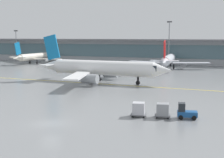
% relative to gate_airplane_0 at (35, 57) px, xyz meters
% --- Properties ---
extents(ground_plane, '(400.00, 400.00, 0.00)m').
position_rel_gate_airplane_0_xyz_m(ground_plane, '(51.83, -77.01, -2.61)').
color(ground_plane, gray).
extents(taxiway_centreline_stripe, '(109.89, 5.69, 0.01)m').
position_rel_gate_airplane_0_xyz_m(taxiway_centreline_stripe, '(45.04, -43.40, -2.60)').
color(taxiway_centreline_stripe, yellow).
rests_on(taxiway_centreline_stripe, ground_plane).
extents(terminal_concourse, '(200.46, 11.00, 9.60)m').
position_rel_gate_airplane_0_xyz_m(terminal_concourse, '(51.83, 16.06, 2.31)').
color(terminal_concourse, '#9EA3A8').
rests_on(terminal_concourse, ground_plane).
extents(gate_airplane_0, '(24.36, 26.24, 8.69)m').
position_rel_gate_airplane_0_xyz_m(gate_airplane_0, '(0.00, 0.00, 0.00)').
color(gate_airplane_0, silver).
rests_on(gate_airplane_0, ground_plane).
extents(gate_airplane_1, '(27.07, 29.19, 9.66)m').
position_rel_gate_airplane_0_xyz_m(gate_airplane_1, '(53.55, -2.90, 0.29)').
color(gate_airplane_1, silver).
rests_on(gate_airplane_1, ground_plane).
extents(taxiing_regional_jet, '(34.06, 31.66, 11.29)m').
position_rel_gate_airplane_0_xyz_m(taxiing_regional_jet, '(44.60, -41.38, 0.78)').
color(taxiing_regional_jet, white).
rests_on(taxiing_regional_jet, ground_plane).
extents(baggage_tug, '(2.79, 1.97, 2.10)m').
position_rel_gate_airplane_0_xyz_m(baggage_tug, '(67.43, -68.88, -1.71)').
color(baggage_tug, '#194C8C').
rests_on(baggage_tug, ground_plane).
extents(cargo_dolly_lead, '(2.33, 1.92, 1.94)m').
position_rel_gate_airplane_0_xyz_m(cargo_dolly_lead, '(64.46, -69.37, -1.55)').
color(cargo_dolly_lead, '#595B60').
rests_on(cargo_dolly_lead, ground_plane).
extents(cargo_dolly_trailing, '(2.33, 1.92, 1.94)m').
position_rel_gate_airplane_0_xyz_m(cargo_dolly_trailing, '(61.26, -69.90, -1.55)').
color(cargo_dolly_trailing, '#595B60').
rests_on(cargo_dolly_trailing, ground_plane).
extents(apron_light_mast_0, '(1.80, 0.36, 13.30)m').
position_rel_gate_airplane_0_xyz_m(apron_light_mast_0, '(-15.41, 9.32, 4.72)').
color(apron_light_mast_0, gray).
rests_on(apron_light_mast_0, ground_plane).
extents(apron_light_mast_1, '(1.80, 0.36, 16.21)m').
position_rel_gate_airplane_0_xyz_m(apron_light_mast_1, '(51.57, 9.14, 6.20)').
color(apron_light_mast_1, gray).
rests_on(apron_light_mast_1, ground_plane).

